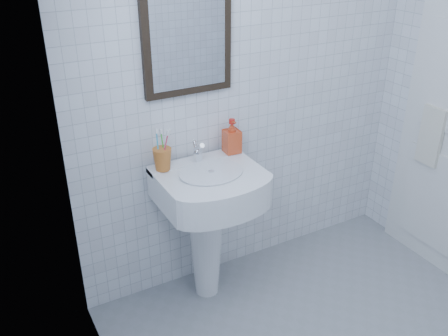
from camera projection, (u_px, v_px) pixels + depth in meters
wall_back at (250, 80)px, 2.89m from camera, size 2.20×0.02×2.50m
wall_left at (144, 238)px, 1.48m from camera, size 0.02×2.40×2.50m
washbasin at (207, 212)px, 2.85m from camera, size 0.57×0.42×0.88m
faucet at (198, 153)px, 2.78m from camera, size 0.05×0.11×0.13m
toothbrush_cup at (162, 159)px, 2.69m from camera, size 0.14×0.14×0.12m
soap_dispenser at (232, 136)px, 2.87m from camera, size 0.10×0.10×0.20m
wall_mirror at (187, 36)px, 2.57m from camera, size 0.50×0.04×0.62m
towel_ring at (439, 108)px, 3.05m from camera, size 0.01×0.18×0.18m
hand_towel at (431, 136)px, 3.12m from camera, size 0.03×0.16×0.38m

